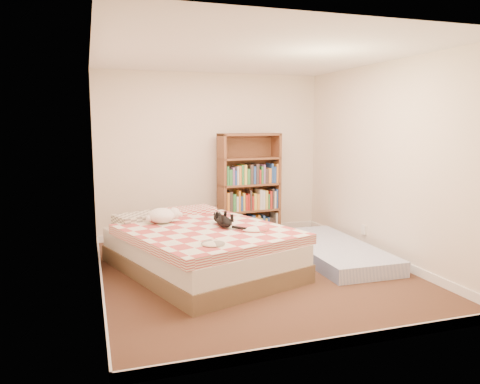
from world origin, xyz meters
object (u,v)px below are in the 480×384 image
object	(u,v)px
black_cat	(223,221)
bed	(200,248)
bookshelf	(249,199)
floor_mattress	(332,250)
white_dog	(163,216)

from	to	relation	value
black_cat	bed	bearing A→B (deg)	154.47
bed	bookshelf	world-z (taller)	bookshelf
bookshelf	floor_mattress	distance (m)	1.71
floor_mattress	black_cat	xyz separation A→B (m)	(-1.50, -0.08, 0.51)
bookshelf	white_dog	distance (m)	1.94
bookshelf	white_dog	bearing A→B (deg)	-146.77
white_dog	floor_mattress	bearing A→B (deg)	-48.23
bookshelf	black_cat	distance (m)	1.82
white_dog	black_cat	bearing A→B (deg)	-71.65
bed	black_cat	size ratio (longest dim) A/B	4.27
bookshelf	white_dog	size ratio (longest dim) A/B	3.21
bed	white_dog	xyz separation A→B (m)	(-0.39, 0.30, 0.36)
floor_mattress	white_dog	distance (m)	2.24
floor_mattress	white_dog	world-z (taller)	white_dog
bookshelf	floor_mattress	size ratio (longest dim) A/B	0.79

